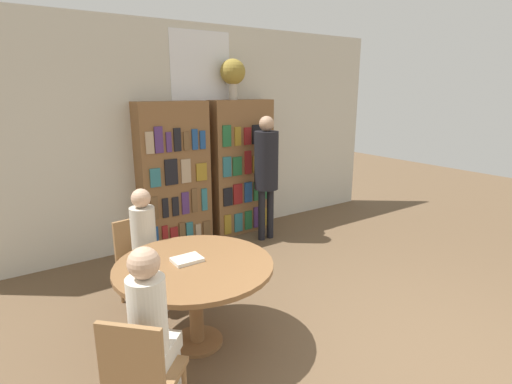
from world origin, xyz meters
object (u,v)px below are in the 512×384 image
Objects in this scene: bookshelf_right at (241,168)px; chair_near_camera at (141,373)px; librarian_standing at (266,165)px; seated_reader_left at (146,244)px; flower_vase at (233,73)px; reading_table at (195,276)px; bookshelf_left at (174,177)px; seated_reader_right at (152,324)px; chair_left_side at (139,257)px.

chair_near_camera is (-2.58, -2.87, -0.51)m from bookshelf_right.
seated_reader_left is at bearing -157.19° from librarian_standing.
reading_table is at bearing -128.57° from flower_vase.
librarian_standing is at bearing -23.13° from bookshelf_left.
bookshelf_left is at bearing 109.11° from seated_reader_right.
chair_left_side is (0.56, 1.68, 0.00)m from chair_near_camera.
bookshelf_left is 1.62× the size of seated_reader_left.
bookshelf_right reaches higher than librarian_standing.
reading_table is 1.06× the size of seated_reader_right.
seated_reader_left reaches higher than chair_near_camera.
bookshelf_left is 3.08m from seated_reader_right.
bookshelf_left is 1.00× the size of bookshelf_right.
bookshelf_right is at bearing 93.82° from seated_reader_right.
bookshelf_left is at bearing 156.87° from librarian_standing.
flower_vase is 0.32× the size of librarian_standing.
flower_vase is at bearing 177.87° from bookshelf_right.
chair_left_side is 0.71× the size of seated_reader_left.
seated_reader_right is at bearing -116.39° from bookshelf_left.
chair_left_side is (-0.15, 0.98, -0.16)m from reading_table.
bookshelf_right reaches higher than chair_near_camera.
flower_vase is 1.36m from librarian_standing.
chair_near_camera is 1.77m from chair_left_side.
bookshelf_left reaches higher than librarian_standing.
bookshelf_right is 1.37m from flower_vase.
chair_near_camera is 0.71× the size of seated_reader_left.
reading_table is at bearing 90.00° from chair_left_side.
chair_near_camera is 0.28m from seated_reader_right.
flower_vase is 3.27m from reading_table.
flower_vase is 3.96m from seated_reader_right.
flower_vase reaches higher than bookshelf_right.
librarian_standing is at bearing 87.15° from chair_near_camera.
reading_table is 1.50× the size of chair_left_side.
flower_vase is at bearing 95.11° from chair_near_camera.
reading_table is at bearing 90.00° from chair_near_camera.
bookshelf_left is at bearing 108.06° from chair_near_camera.
bookshelf_left is 1.28m from librarian_standing.
bookshelf_left is 1.08m from bookshelf_right.
seated_reader_left reaches higher than reading_table.
chair_left_side is (-1.89, -1.20, -1.87)m from flower_vase.
seated_reader_left is (0.03, -0.18, 0.20)m from chair_left_side.
chair_near_camera is (-0.71, -0.70, -0.16)m from reading_table.
seated_reader_right is at bearing 90.00° from chair_near_camera.
chair_left_side reaches higher than reading_table.
bookshelf_right is 3.69m from seated_reader_right.
librarian_standing is at bearing -170.29° from chair_left_side.
seated_reader_left is 1.45m from seated_reader_right.
bookshelf_right is (1.08, -0.00, 0.00)m from bookshelf_left.
bookshelf_left reaches higher than chair_near_camera.
seated_reader_right reaches higher than chair_near_camera.
bookshelf_right is 2.28× the size of chair_near_camera.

